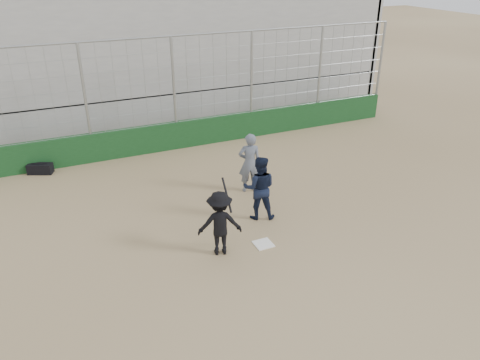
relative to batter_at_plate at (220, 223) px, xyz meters
name	(u,v)px	position (x,y,z in m)	size (l,w,h in m)	color
ground	(263,244)	(1.09, -0.13, -0.81)	(90.00, 90.00, 0.00)	brown
home_plate	(263,244)	(1.09, -0.13, -0.80)	(0.44, 0.44, 0.02)	white
backstop	(176,123)	(1.09, 6.87, 0.15)	(18.10, 0.25, 4.04)	#113616
bleachers	(139,45)	(1.09, 11.82, 2.12)	(20.25, 6.70, 6.98)	gray
batter_at_plate	(220,223)	(0.00, 0.00, 0.00)	(1.17, 0.87, 1.78)	black
catcher_crouched	(259,198)	(1.56, 1.07, -0.20)	(1.08, 0.98, 1.21)	black
umpire	(250,166)	(2.02, 2.64, 0.02)	(0.67, 0.44, 1.65)	#535B6A
equipment_bag	(40,169)	(-3.65, 6.57, -0.64)	(0.84, 0.62, 0.37)	black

